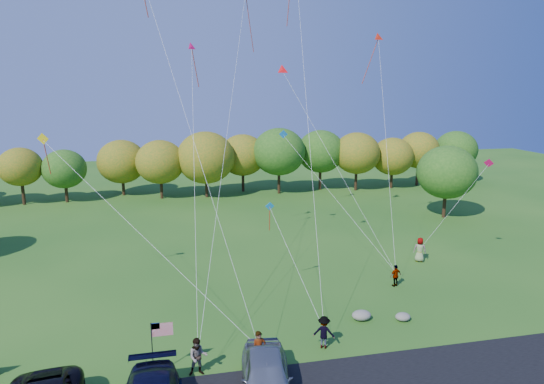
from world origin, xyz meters
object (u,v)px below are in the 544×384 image
Objects in this scene: flyer_d at (396,276)px; flyer_e at (420,250)px; flyer_c at (324,332)px; flyer_b at (198,357)px; flyer_a at (259,350)px; minivan_silver at (266,376)px.

flyer_d is 0.80× the size of flyer_e.
flyer_e reaches higher than flyer_c.
flyer_b is 15.74m from flyer_d.
flyer_a is 18.85m from flyer_e.
flyer_b is at bearing 61.30° from flyer_e.
flyer_a is 1.00× the size of flyer_b.
flyer_a reaches higher than flyer_b.
flyer_b is 6.63m from flyer_c.
flyer_a reaches higher than flyer_d.
minivan_silver is at bearing 71.06° from flyer_e.
minivan_silver reaches higher than flyer_a.
minivan_silver is 2.84× the size of flyer_e.
minivan_silver reaches higher than flyer_b.
flyer_e is at bearing -111.93° from flyer_c.
flyer_b is at bearing 13.20° from flyer_d.
flyer_a is at bearing 66.16° from flyer_e.
minivan_silver reaches higher than flyer_d.
flyer_c is (3.74, 3.36, -0.11)m from minivan_silver.
flyer_c is (6.54, 1.05, -0.06)m from flyer_b.
flyer_c is 9.75m from flyer_d.
minivan_silver is 3.63m from flyer_b.
flyer_e reaches higher than minivan_silver.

